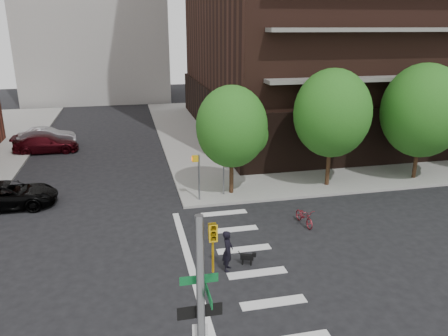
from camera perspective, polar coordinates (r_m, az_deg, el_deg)
ground at (r=17.36m, az=-5.49°, el=-14.65°), size 120.00×120.00×0.00m
sidewalk_ne at (r=44.98m, az=17.17°, el=5.32°), size 39.00×33.00×0.15m
crosswalk at (r=17.71m, az=1.82°, el=-13.85°), size 3.85×13.00×0.01m
tree_a at (r=24.30m, az=1.01°, el=5.41°), size 4.00×4.00×5.90m
tree_b at (r=26.25m, az=13.94°, el=6.95°), size 4.50×4.50×6.65m
tree_c at (r=29.42m, az=24.54°, el=6.81°), size 5.00×5.00×6.80m
pedestrian_signal at (r=24.01m, az=-2.60°, el=-0.19°), size 2.18×0.67×2.60m
parked_car_black at (r=26.24m, az=-26.43°, el=-3.18°), size 2.39×5.11×1.42m
parked_car_maroon at (r=36.49m, az=-22.24°, el=2.95°), size 2.00×4.83×1.40m
parked_car_silver at (r=38.61m, az=-22.21°, el=3.81°), size 1.79×4.64×1.51m
scooter at (r=21.96m, az=10.45°, el=-6.24°), size 0.74×1.72×0.88m
dog_walker at (r=17.64m, az=0.49°, el=-10.76°), size 0.73×0.62×1.71m
dog at (r=18.28m, az=3.13°, el=-11.53°), size 0.65×0.38×0.55m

